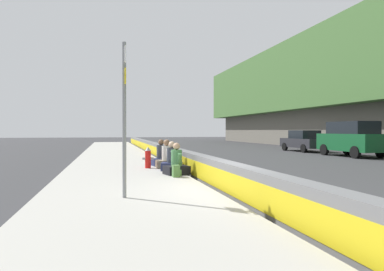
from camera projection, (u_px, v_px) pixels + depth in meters
name	position (u px, v px, depth m)	size (l,w,h in m)	color
ground_plane	(232.00, 196.00, 9.25)	(160.00, 160.00, 0.00)	#353538
sidewalk_strip	(129.00, 197.00, 8.63)	(80.00, 4.40, 0.14)	#A8A59E
jersey_barrier	(232.00, 179.00, 9.24)	(76.00, 0.45, 0.85)	slate
route_sign_post	(124.00, 108.00, 8.20)	(0.44, 0.09, 3.60)	gray
fire_hydrant	(148.00, 157.00, 14.67)	(0.26, 0.46, 0.88)	red
seated_person_foreground	(177.00, 164.00, 12.57)	(0.84, 0.93, 1.12)	black
seated_person_middle	(172.00, 161.00, 13.82)	(0.87, 0.96, 1.14)	#23284C
seated_person_rear	(167.00, 159.00, 14.80)	(0.76, 0.86, 1.18)	#706651
seated_person_far	(161.00, 157.00, 15.77)	(0.86, 0.96, 1.17)	#23284C
backpack	(176.00, 171.00, 11.88)	(0.32, 0.28, 0.40)	#4C7A3D
parked_car_third	(351.00, 138.00, 23.06)	(4.83, 2.13, 2.28)	#145128
parked_car_fourth	(304.00, 141.00, 28.58)	(4.53, 2.01, 1.71)	#28282D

